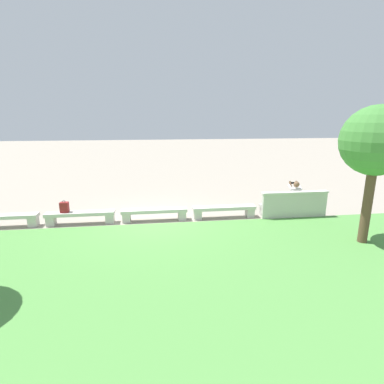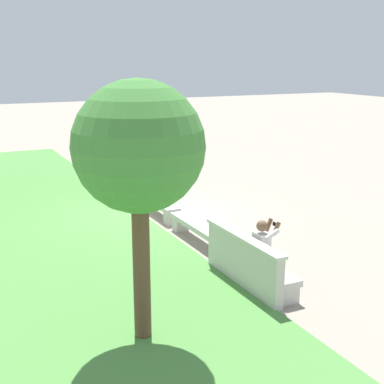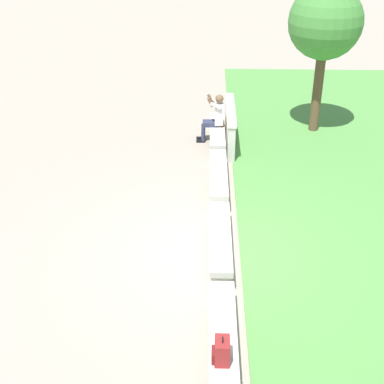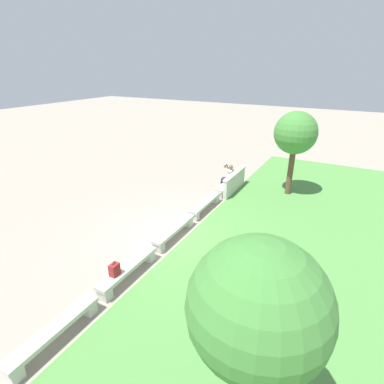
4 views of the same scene
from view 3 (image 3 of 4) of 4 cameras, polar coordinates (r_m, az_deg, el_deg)
name	(u,v)px [view 3 (image 3 of 4)]	position (r m, az deg, el deg)	size (l,w,h in m)	color
ground_plane	(220,253)	(10.18, 2.98, -6.55)	(80.00, 80.00, 0.00)	gray
bench_main	(217,133)	(14.57, 2.71, 6.33)	(2.36, 0.40, 0.45)	beige
bench_near	(218,176)	(12.23, 2.84, 1.68)	(2.36, 0.40, 0.45)	beige
bench_mid	(220,240)	(10.00, 3.03, -5.10)	(2.36, 0.40, 0.45)	beige
bench_far	(223,340)	(7.99, 3.33, -15.52)	(2.36, 0.40, 0.45)	beige
backrest_wall_with_plaque	(230,126)	(14.51, 4.08, 7.06)	(2.54, 0.24, 1.01)	beige
person_photographer	(215,116)	(14.58, 2.43, 8.14)	(0.47, 0.72, 1.32)	black
backpack	(221,351)	(7.40, 3.16, -16.59)	(0.28, 0.24, 0.43)	maroon
tree_behind_wall	(325,24)	(15.07, 14.03, 17.03)	(1.96, 1.96, 4.02)	brown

